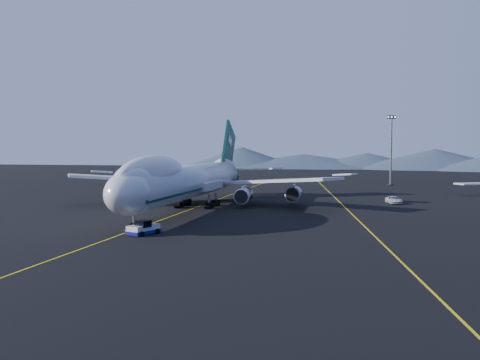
% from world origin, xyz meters
% --- Properties ---
extents(ground, '(500.00, 500.00, 0.00)m').
position_xyz_m(ground, '(0.00, 0.00, 0.00)').
color(ground, black).
rests_on(ground, ground).
extents(taxiway_line_main, '(0.25, 220.00, 0.01)m').
position_xyz_m(taxiway_line_main, '(0.00, 0.00, 0.01)').
color(taxiway_line_main, yellow).
rests_on(taxiway_line_main, ground).
extents(taxiway_line_side, '(28.08, 198.09, 0.01)m').
position_xyz_m(taxiway_line_side, '(30.00, 10.00, 0.01)').
color(taxiway_line_side, yellow).
rests_on(taxiway_line_side, ground).
extents(boeing_747, '(59.62, 72.43, 19.37)m').
position_xyz_m(boeing_747, '(0.00, 0.03, 5.81)').
color(boeing_747, silver).
rests_on(boeing_747, ground).
extents(pushback_tug, '(3.98, 5.32, 2.07)m').
position_xyz_m(pushback_tug, '(3.00, -29.98, 0.65)').
color(pushback_tug, silver).
rests_on(pushback_tug, ground).
extents(service_van, '(3.80, 6.11, 1.58)m').
position_xyz_m(service_van, '(40.09, 21.27, 0.79)').
color(service_van, silver).
rests_on(service_van, ground).
extents(floodlight_mast, '(2.81, 2.11, 22.75)m').
position_xyz_m(floodlight_mast, '(42.56, 81.04, 11.53)').
color(floodlight_mast, black).
rests_on(floodlight_mast, ground).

